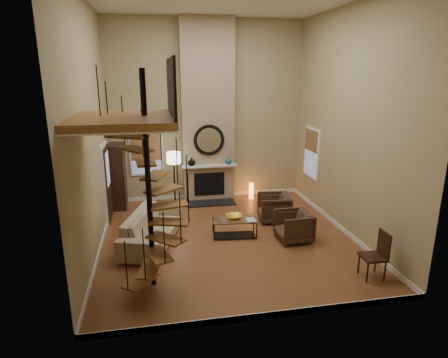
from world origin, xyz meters
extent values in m
cube|color=#965830|center=(0.00, 0.00, -0.01)|extent=(6.00, 6.50, 0.01)
cube|color=tan|center=(0.00, 3.25, 2.75)|extent=(6.00, 0.02, 5.50)
cube|color=tan|center=(0.00, -3.25, 2.75)|extent=(6.00, 0.02, 5.50)
cube|color=tan|center=(-3.00, 0.00, 2.75)|extent=(0.02, 6.50, 5.50)
cube|color=tan|center=(3.00, 0.00, 2.75)|extent=(0.02, 6.50, 5.50)
cube|color=white|center=(0.00, 3.24, 0.06)|extent=(6.00, 0.02, 0.12)
cube|color=white|center=(0.00, -3.24, 0.06)|extent=(6.00, 0.02, 0.12)
cube|color=white|center=(-2.99, 0.00, 0.06)|extent=(0.02, 6.50, 0.12)
cube|color=white|center=(2.99, 0.00, 0.06)|extent=(0.02, 6.50, 0.12)
cube|color=tan|center=(0.00, 3.06, 2.75)|extent=(1.60, 0.38, 5.50)
cube|color=black|center=(0.00, 2.57, 0.02)|extent=(1.50, 0.60, 0.04)
cube|color=black|center=(0.00, 2.86, 0.55)|extent=(0.95, 0.02, 0.72)
cube|color=white|center=(0.00, 2.78, 1.15)|extent=(1.70, 0.18, 0.06)
torus|color=black|center=(0.00, 2.84, 1.95)|extent=(0.94, 0.10, 0.94)
cylinder|color=white|center=(0.00, 2.85, 1.95)|extent=(0.80, 0.01, 0.80)
imported|color=black|center=(-0.55, 2.82, 1.30)|extent=(0.24, 0.24, 0.25)
imported|color=#1A535B|center=(0.60, 2.82, 1.28)|extent=(0.20, 0.20, 0.21)
cube|color=white|center=(-1.90, 3.23, 1.60)|extent=(1.02, 0.04, 1.52)
cube|color=#8C9EB2|center=(-1.90, 3.21, 1.60)|extent=(0.90, 0.01, 1.40)
cube|color=#9D6E46|center=(-1.90, 3.19, 1.81)|extent=(0.90, 0.01, 0.98)
cube|color=white|center=(2.98, 2.00, 1.60)|extent=(0.04, 1.02, 1.52)
cube|color=#8C9EB2|center=(2.96, 2.00, 1.60)|extent=(0.01, 0.90, 1.40)
cube|color=#9D6E46|center=(2.94, 2.00, 1.98)|extent=(0.01, 0.90, 0.63)
cube|color=white|center=(-2.97, 1.80, 1.05)|extent=(0.06, 1.05, 2.16)
cube|color=black|center=(-2.94, 1.80, 1.02)|extent=(0.05, 0.90, 2.05)
cube|color=#8C9EB2|center=(-2.90, 1.80, 1.45)|extent=(0.01, 0.60, 0.90)
cube|color=#976331|center=(-2.15, -1.80, 3.18)|extent=(1.70, 2.20, 0.12)
cube|color=white|center=(-2.15, -1.80, 3.10)|extent=(1.70, 2.20, 0.03)
cube|color=black|center=(-1.33, -1.80, 3.71)|extent=(0.04, 2.20, 0.94)
cylinder|color=black|center=(-1.80, -1.80, 2.01)|extent=(0.10, 0.10, 4.02)
cube|color=#976331|center=(-2.02, -2.08, 0.26)|extent=(0.71, 0.78, 0.04)
cylinder|color=black|center=(-2.24, -2.37, 0.73)|extent=(0.02, 0.02, 0.94)
cube|color=#976331|center=(-1.86, -2.15, 0.52)|extent=(0.46, 0.77, 0.04)
cylinder|color=black|center=(-1.93, -2.51, 0.99)|extent=(0.02, 0.02, 0.94)
cube|color=#976331|center=(-1.69, -2.14, 0.78)|extent=(0.55, 0.79, 0.04)
cylinder|color=black|center=(-1.58, -2.48, 1.25)|extent=(0.02, 0.02, 0.94)
cube|color=#976331|center=(-1.54, -2.05, 1.04)|extent=(0.75, 0.74, 0.04)
cylinder|color=black|center=(-1.28, -2.30, 1.51)|extent=(0.02, 0.02, 0.94)
cube|color=#976331|center=(-1.45, -1.90, 1.30)|extent=(0.79, 0.53, 0.04)
cylinder|color=black|center=(-1.11, -2.00, 1.77)|extent=(0.02, 0.02, 0.94)
cube|color=#976331|center=(-1.45, -1.73, 1.56)|extent=(0.77, 0.48, 0.04)
cylinder|color=black|center=(-1.10, -1.65, 2.03)|extent=(0.02, 0.02, 0.94)
cube|color=#976331|center=(-1.52, -1.57, 1.82)|extent=(0.77, 0.72, 0.04)
cylinder|color=black|center=(-1.25, -1.34, 2.29)|extent=(0.02, 0.02, 0.94)
cube|color=#976331|center=(-1.67, -1.47, 2.08)|extent=(0.58, 0.79, 0.04)
cylinder|color=black|center=(-1.53, -1.13, 2.55)|extent=(0.02, 0.02, 0.94)
cube|color=#976331|center=(-1.84, -1.44, 2.34)|extent=(0.41, 0.75, 0.04)
cylinder|color=black|center=(-1.88, -1.08, 2.81)|extent=(0.02, 0.02, 0.94)
cube|color=#976331|center=(-2.00, -1.50, 2.60)|extent=(0.68, 0.79, 0.04)
cylinder|color=black|center=(-2.20, -1.20, 3.07)|extent=(0.02, 0.02, 0.94)
cube|color=#976331|center=(-2.12, -1.63, 2.86)|extent=(0.80, 0.64, 0.04)
cylinder|color=black|center=(-2.44, -1.46, 3.33)|extent=(0.02, 0.02, 0.94)
cube|color=#976331|center=(-2.16, -1.80, 3.12)|extent=(0.72, 0.34, 0.04)
cylinder|color=black|center=(-2.52, -1.80, 3.59)|extent=(0.02, 0.02, 0.94)
cube|color=black|center=(-2.74, 2.81, 0.95)|extent=(0.41, 0.87, 1.94)
imported|color=tan|center=(-1.80, 0.11, 0.40)|extent=(1.62, 2.61, 0.71)
imported|color=#452E20|center=(1.57, 0.89, 0.35)|extent=(0.94, 0.92, 0.77)
imported|color=#452E20|center=(1.64, -0.40, 0.35)|extent=(0.83, 0.81, 0.74)
cube|color=silver|center=(0.20, 0.06, 0.44)|extent=(1.14, 0.65, 0.02)
cube|color=black|center=(0.20, 0.06, 0.03)|extent=(1.04, 0.56, 0.01)
cylinder|color=black|center=(-0.34, -0.11, 0.22)|extent=(0.03, 0.03, 0.40)
cylinder|color=black|center=(0.70, -0.21, 0.22)|extent=(0.03, 0.03, 0.40)
cylinder|color=black|center=(-0.29, 0.33, 0.22)|extent=(0.03, 0.03, 0.40)
cylinder|color=black|center=(0.74, 0.23, 0.22)|extent=(0.03, 0.03, 0.40)
imported|color=gold|center=(0.20, 0.11, 0.50)|extent=(0.42, 0.42, 0.10)
imported|color=gray|center=(0.55, -0.09, 0.46)|extent=(0.22, 0.29, 0.03)
cylinder|color=black|center=(-1.11, 2.37, 0.01)|extent=(0.37, 0.37, 0.03)
cylinder|color=black|center=(-1.11, 2.37, 0.80)|extent=(0.04, 0.04, 1.58)
cylinder|color=#F2E5C6|center=(-1.11, 2.37, 1.55)|extent=(0.41, 0.41, 0.33)
cylinder|color=orange|center=(1.36, 2.83, 0.25)|extent=(0.14, 0.14, 0.52)
cube|color=black|center=(2.47, -2.35, 0.44)|extent=(0.47, 0.47, 0.05)
cube|color=black|center=(2.67, -2.36, 0.70)|extent=(0.07, 0.42, 0.52)
cylinder|color=black|center=(2.28, -2.52, 0.21)|extent=(0.04, 0.04, 0.42)
cylinder|color=black|center=(2.64, -2.54, 0.21)|extent=(0.04, 0.04, 0.42)
cylinder|color=black|center=(2.30, -2.16, 0.21)|extent=(0.04, 0.04, 0.42)
cylinder|color=black|center=(2.66, -2.18, 0.21)|extent=(0.04, 0.04, 0.42)
camera|label=1|loc=(-1.68, -8.46, 3.97)|focal=30.48mm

